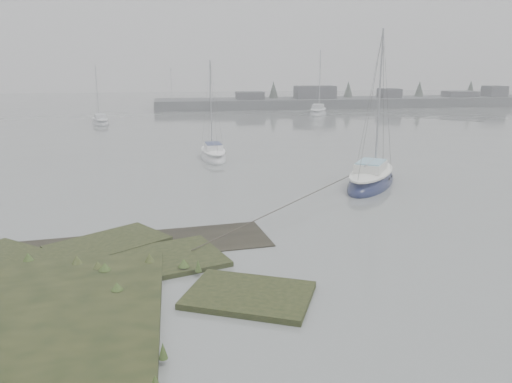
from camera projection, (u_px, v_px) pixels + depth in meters
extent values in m
plane|color=slate|center=(191.00, 141.00, 43.44)|extent=(160.00, 160.00, 0.00)
cube|color=#4C4F51|center=(350.00, 103.00, 77.99)|extent=(60.00, 8.00, 1.60)
cube|color=#424247|center=(250.00, 99.00, 74.30)|extent=(4.00, 3.00, 2.20)
cube|color=#424247|center=(315.00, 96.00, 75.79)|extent=(6.00, 3.00, 3.00)
cube|color=#424247|center=(389.00, 97.00, 77.76)|extent=(3.00, 3.00, 2.50)
cube|color=#424247|center=(460.00, 97.00, 79.73)|extent=(5.00, 3.00, 2.00)
cube|color=#424247|center=(494.00, 95.00, 80.58)|extent=(3.00, 3.00, 2.80)
cone|color=#384238|center=(274.00, 93.00, 76.64)|extent=(2.00, 2.00, 3.50)
cone|color=#384238|center=(348.00, 92.00, 78.55)|extent=(2.00, 2.00, 3.50)
cone|color=#384238|center=(419.00, 91.00, 80.46)|extent=(2.00, 2.00, 3.50)
cone|color=#384238|center=(470.00, 91.00, 81.89)|extent=(2.00, 2.00, 3.50)
ellipsoid|color=#12193D|center=(371.00, 183.00, 27.68)|extent=(5.41, 6.45, 1.56)
ellipsoid|color=white|center=(372.00, 172.00, 27.53)|extent=(4.59, 5.54, 0.44)
cube|color=white|center=(371.00, 166.00, 27.19)|extent=(2.39, 2.59, 0.46)
cube|color=#86B9CF|center=(371.00, 162.00, 27.13)|extent=(2.21, 2.38, 0.07)
cylinder|color=#939399|center=(379.00, 98.00, 27.26)|extent=(0.10, 0.10, 7.32)
cylinder|color=#939399|center=(370.00, 162.00, 26.97)|extent=(1.54, 2.14, 0.08)
ellipsoid|color=silver|center=(213.00, 157.00, 35.50)|extent=(1.96, 5.28, 1.26)
ellipsoid|color=white|center=(213.00, 150.00, 35.37)|extent=(1.58, 4.59, 0.36)
cube|color=white|center=(213.00, 146.00, 35.08)|extent=(1.20, 1.84, 0.37)
cube|color=navy|center=(213.00, 143.00, 35.03)|extent=(1.12, 1.68, 0.06)
cylinder|color=#939399|center=(211.00, 103.00, 35.20)|extent=(0.08, 0.08, 5.94)
cylinder|color=#939399|center=(214.00, 144.00, 34.89)|extent=(0.17, 2.08, 0.07)
ellipsoid|color=#A1A4AA|center=(100.00, 123.00, 55.70)|extent=(3.00, 5.35, 1.24)
ellipsoid|color=white|center=(100.00, 119.00, 55.58)|extent=(2.50, 4.63, 0.35)
cube|color=white|center=(100.00, 116.00, 55.31)|extent=(1.53, 1.98, 0.36)
cube|color=silver|center=(100.00, 114.00, 55.26)|extent=(1.42, 1.82, 0.06)
cylinder|color=#939399|center=(97.00, 90.00, 55.37)|extent=(0.08, 0.08, 5.82)
cylinder|color=#939399|center=(100.00, 115.00, 55.14)|extent=(0.62, 1.98, 0.07)
ellipsoid|color=#B9BDC3|center=(318.00, 114.00, 65.92)|extent=(4.41, 6.64, 1.54)
ellipsoid|color=white|center=(318.00, 109.00, 65.77)|extent=(3.71, 5.73, 0.43)
cube|color=white|center=(318.00, 106.00, 65.42)|extent=(2.10, 2.53, 0.45)
cube|color=#B5BBC1|center=(318.00, 104.00, 65.35)|extent=(1.95, 2.33, 0.07)
cylinder|color=#939399|center=(320.00, 78.00, 65.55)|extent=(0.10, 0.10, 7.24)
cylinder|color=#939399|center=(318.00, 105.00, 65.18)|extent=(1.08, 2.36, 0.08)
ellipsoid|color=#B1B5BB|center=(176.00, 110.00, 71.70)|extent=(4.78, 3.10, 1.11)
ellipsoid|color=silver|center=(176.00, 107.00, 71.59)|extent=(4.13, 2.60, 0.31)
cube|color=silver|center=(177.00, 105.00, 71.48)|extent=(1.81, 1.49, 0.33)
cube|color=#ABAFB6|center=(177.00, 104.00, 71.43)|extent=(1.67, 1.38, 0.05)
cylinder|color=#939399|center=(171.00, 87.00, 71.01)|extent=(0.07, 0.07, 5.21)
cylinder|color=#939399|center=(178.00, 104.00, 71.41)|extent=(1.71, 0.74, 0.06)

